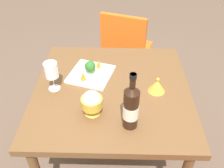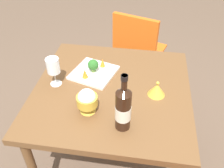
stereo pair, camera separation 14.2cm
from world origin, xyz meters
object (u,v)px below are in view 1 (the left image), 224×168
Objects in this scene: wine_glass at (51,71)px; serving_plate at (91,74)px; wine_bottle at (131,107)px; rice_bowl_lid at (157,86)px; chair_near_window at (125,46)px; carrot_garnish_left at (83,76)px; rice_bowl at (92,102)px; broccoli_floret at (90,67)px; carrot_garnish_right at (99,64)px.

serving_plate is at bearing -56.47° from wine_glass.
wine_bottle is 0.32m from rice_bowl_lid.
carrot_garnish_left is (-0.80, 0.27, 0.26)m from chair_near_window.
rice_bowl is 1.42× the size of rice_bowl_lid.
wine_bottle is 0.51m from wine_glass.
serving_plate is (0.14, 0.39, -0.03)m from rice_bowl_lid.
broccoli_floret is at bearing 6.83° from rice_bowl.
wine_bottle reaches higher than carrot_garnish_right.
carrot_garnish_right is (0.20, -0.25, -0.08)m from wine_glass.
chair_near_window is at bearing -0.08° from wine_bottle.
broccoli_floret reaches higher than rice_bowl_lid.
carrot_garnish_right is (0.47, 0.19, -0.08)m from wine_bottle.
carrot_garnish_right is at bearing -34.70° from serving_plate.
carrot_garnish_left is at bearing 38.63° from wine_bottle.
chair_near_window is 1.12m from rice_bowl.
wine_bottle reaches higher than rice_bowl.
serving_plate is at bearing 6.52° from rice_bowl.
carrot_garnish_left is at bearing 146.82° from carrot_garnish_right.
rice_bowl_lid is 0.40m from carrot_garnish_right.
chair_near_window is at bearing -18.87° from carrot_garnish_left.
serving_plate is 0.09m from carrot_garnish_right.
broccoli_floret is at bearing 29.95° from wine_bottle.
wine_glass reaches higher than serving_plate.
rice_bowl is 1.65× the size of broccoli_floret.
wine_bottle is 0.48m from serving_plate.
wine_bottle is 2.24× the size of rice_bowl.
carrot_garnish_right is at bearing -51.19° from wine_glass.
carrot_garnish_right is (0.07, -0.04, 0.04)m from serving_plate.
chair_near_window reaches higher than broccoli_floret.
carrot_garnish_left is 0.16m from carrot_garnish_right.
rice_bowl_lid reaches higher than carrot_garnish_left.
wine_glass reaches higher than carrot_garnish_left.
rice_bowl reaches higher than broccoli_floret.
carrot_garnish_right is (0.13, -0.09, -0.00)m from carrot_garnish_left.
rice_bowl is at bearing -163.50° from carrot_garnish_left.
chair_near_window is 0.92m from rice_bowl_lid.
chair_near_window is 4.75× the size of wine_glass.
carrot_garnish_right is (0.39, -0.01, -0.03)m from rice_bowl.
wine_bottle is at bearing 148.58° from rice_bowl_lid.
chair_near_window is at bearing 10.41° from rice_bowl_lid.
wine_glass reaches higher than rice_bowl.
rice_bowl_lid is 1.17× the size of broccoli_floret.
broccoli_floret is (0.14, 0.40, 0.03)m from rice_bowl_lid.
broccoli_floret is (0.00, 0.00, 0.06)m from serving_plate.
wine_bottle is 5.65× the size of carrot_garnish_right.
rice_bowl_lid is at bearing -90.49° from wine_glass.
carrot_garnish_left is at bearing 16.50° from rice_bowl.
serving_plate is 0.06m from broccoli_floret.
chair_near_window reaches higher than rice_bowl_lid.
carrot_garnish_right is at bearing 21.66° from wine_bottle.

